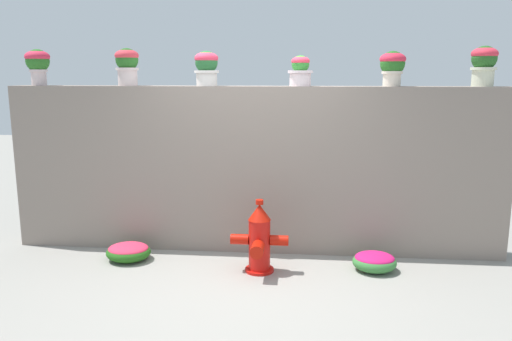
% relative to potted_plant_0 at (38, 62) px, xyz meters
% --- Properties ---
extents(ground_plane, '(24.00, 24.00, 0.00)m').
position_rel_potted_plant_0_xyz_m(ground_plane, '(2.64, -1.05, -2.28)').
color(ground_plane, gray).
extents(stone_wall, '(5.92, 0.35, 2.00)m').
position_rel_potted_plant_0_xyz_m(stone_wall, '(2.64, 0.02, -1.28)').
color(stone_wall, gray).
rests_on(stone_wall, ground).
extents(potted_plant_0, '(0.29, 0.29, 0.44)m').
position_rel_potted_plant_0_xyz_m(potted_plant_0, '(0.00, 0.00, 0.00)').
color(potted_plant_0, beige).
rests_on(potted_plant_0, stone_wall).
extents(potted_plant_1, '(0.28, 0.28, 0.44)m').
position_rel_potted_plant_0_xyz_m(potted_plant_1, '(1.10, 0.04, -0.01)').
color(potted_plant_1, beige).
rests_on(potted_plant_1, stone_wall).
extents(potted_plant_2, '(0.29, 0.29, 0.41)m').
position_rel_potted_plant_0_xyz_m(potted_plant_2, '(2.08, -0.01, -0.04)').
color(potted_plant_2, beige).
rests_on(potted_plant_2, stone_wall).
extents(potted_plant_3, '(0.29, 0.29, 0.35)m').
position_rel_potted_plant_0_xyz_m(potted_plant_3, '(3.18, -0.00, -0.10)').
color(potted_plant_3, silver).
rests_on(potted_plant_3, stone_wall).
extents(potted_plant_4, '(0.29, 0.29, 0.40)m').
position_rel_potted_plant_0_xyz_m(potted_plant_4, '(4.22, 0.02, -0.04)').
color(potted_plant_4, beige).
rests_on(potted_plant_4, stone_wall).
extents(potted_plant_5, '(0.29, 0.29, 0.45)m').
position_rel_potted_plant_0_xyz_m(potted_plant_5, '(5.24, 0.06, -0.01)').
color(potted_plant_5, beige).
rests_on(potted_plant_5, stone_wall).
extents(fire_hydrant, '(0.63, 0.50, 0.81)m').
position_rel_potted_plant_0_xyz_m(fire_hydrant, '(2.77, -0.73, -1.92)').
color(fire_hydrant, red).
rests_on(fire_hydrant, ground).
extents(flower_bush_left, '(0.52, 0.47, 0.20)m').
position_rel_potted_plant_0_xyz_m(flower_bush_left, '(1.21, -0.53, -2.18)').
color(flower_bush_left, '#245D19').
rests_on(flower_bush_left, ground).
extents(flower_bush_right, '(0.48, 0.44, 0.21)m').
position_rel_potted_plant_0_xyz_m(flower_bush_right, '(4.03, -0.57, -2.17)').
color(flower_bush_right, '#397B39').
rests_on(flower_bush_right, ground).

